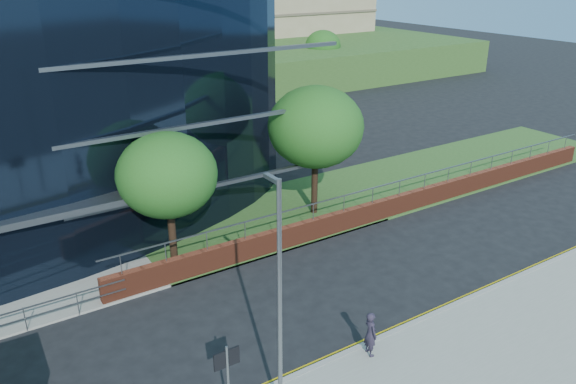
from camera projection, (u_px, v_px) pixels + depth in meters
grass_verge at (403, 181)px, 37.30m from camera, size 36.00×8.00×0.12m
retaining_wall at (398, 205)px, 32.20m from camera, size 34.00×0.40×2.11m
street_sign at (227, 368)px, 16.91m from camera, size 0.85×0.09×2.80m
tree_far_c at (167, 175)px, 25.49m from camera, size 4.62×4.62×6.51m
tree_far_d at (316, 127)px, 30.55m from camera, size 5.28×5.28×7.44m
tree_dist_e at (210, 56)px, 58.13m from camera, size 4.62×4.62×6.51m
tree_dist_f at (323, 46)px, 67.86m from camera, size 4.29×4.29×6.05m
streetlight_east at (279, 297)px, 16.34m from camera, size 0.15×0.77×8.00m
pedestrian at (370, 334)px, 20.31m from camera, size 0.52×0.70×1.77m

